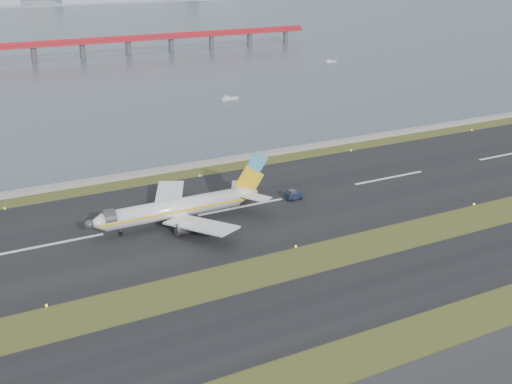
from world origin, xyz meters
The scene contains 9 objects.
ground centered at (0.00, 0.00, 0.00)m, with size 1000.00×1000.00×0.00m, color #324117.
taxiway_strip centered at (0.00, -12.00, 0.05)m, with size 1000.00×18.00×0.10m, color black.
runway_strip centered at (0.00, 30.00, 0.05)m, with size 1000.00×45.00×0.10m, color black.
seawall centered at (0.00, 60.00, 0.50)m, with size 1000.00×2.50×1.00m, color gray.
red_pier centered at (20.00, 250.00, 7.28)m, with size 260.00×5.00×10.20m.
airliner centered at (-14.56, 27.92, 3.46)m, with size 38.52×32.89×12.80m.
pushback_tug centered at (12.20, 28.65, 1.11)m, with size 3.63×2.24×2.28m.
workboat_near centered at (43.19, 126.18, 0.51)m, with size 6.83×2.67×1.62m.
workboat_far centered at (123.61, 178.71, 0.46)m, with size 6.12×2.21×1.46m.
Camera 1 is at (-56.79, -83.94, 51.69)m, focal length 45.00 mm.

